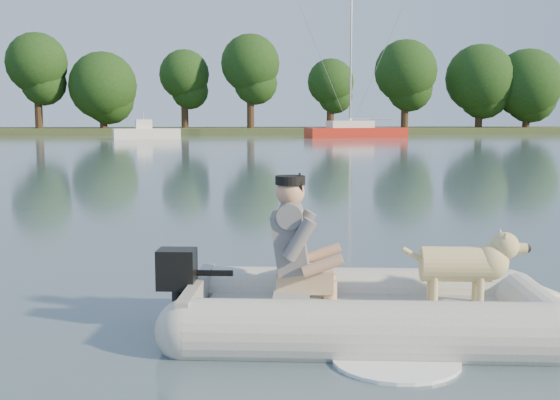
{
  "coord_description": "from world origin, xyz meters",
  "views": [
    {
      "loc": [
        -0.8,
        -5.53,
        1.67
      ],
      "look_at": [
        0.05,
        2.15,
        0.75
      ],
      "focal_mm": 45.0,
      "sensor_mm": 36.0,
      "label": 1
    }
  ],
  "objects": [
    {
      "name": "water",
      "position": [
        0.0,
        0.0,
        0.0
      ],
      "size": [
        160.0,
        160.0,
        0.0
      ],
      "primitive_type": "plane",
      "color": "slate",
      "rests_on": "ground"
    },
    {
      "name": "shore_bank",
      "position": [
        0.0,
        62.0,
        0.25
      ],
      "size": [
        160.0,
        12.0,
        0.7
      ],
      "primitive_type": "cube",
      "color": "#47512D",
      "rests_on": "water"
    },
    {
      "name": "treeline",
      "position": [
        1.46,
        61.1,
        5.39
      ],
      "size": [
        75.85,
        7.35,
        9.27
      ],
      "color": "#332316",
      "rests_on": "shore_bank"
    },
    {
      "name": "dinghy",
      "position": [
        0.54,
        -0.34,
        0.55
      ],
      "size": [
        4.84,
        3.71,
        1.31
      ],
      "primitive_type": null,
      "rotation": [
        0.0,
        0.0,
        -0.16
      ],
      "color": "#A8A8A3",
      "rests_on": "water"
    },
    {
      "name": "man",
      "position": [
        -0.11,
        -0.18,
        0.73
      ],
      "size": [
        0.76,
        0.68,
        1.01
      ],
      "primitive_type": null,
      "rotation": [
        0.0,
        0.0,
        -0.16
      ],
      "color": "slate",
      "rests_on": "dinghy"
    },
    {
      "name": "dog",
      "position": [
        1.14,
        -0.38,
        0.49
      ],
      "size": [
        0.91,
        0.44,
        0.58
      ],
      "primitive_type": null,
      "rotation": [
        0.0,
        0.0,
        -0.16
      ],
      "color": "tan",
      "rests_on": "dinghy"
    },
    {
      "name": "outboard_motor",
      "position": [
        -1.01,
        -0.09,
        0.29
      ],
      "size": [
        0.43,
        0.33,
        0.74
      ],
      "primitive_type": null,
      "rotation": [
        0.0,
        0.0,
        -0.16
      ],
      "color": "black",
      "rests_on": "dinghy"
    },
    {
      "name": "motorboat",
      "position": [
        -4.95,
        47.75,
        0.97
      ],
      "size": [
        5.31,
        2.85,
        2.13
      ],
      "primitive_type": null,
      "rotation": [
        0.0,
        0.0,
        0.19
      ],
      "color": "white",
      "rests_on": "water"
    },
    {
      "name": "sailboat",
      "position": [
        11.24,
        49.29,
        0.48
      ],
      "size": [
        8.17,
        3.46,
        10.88
      ],
      "rotation": [
        0.0,
        0.0,
        0.14
      ],
      "color": "#B52214",
      "rests_on": "water"
    }
  ]
}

